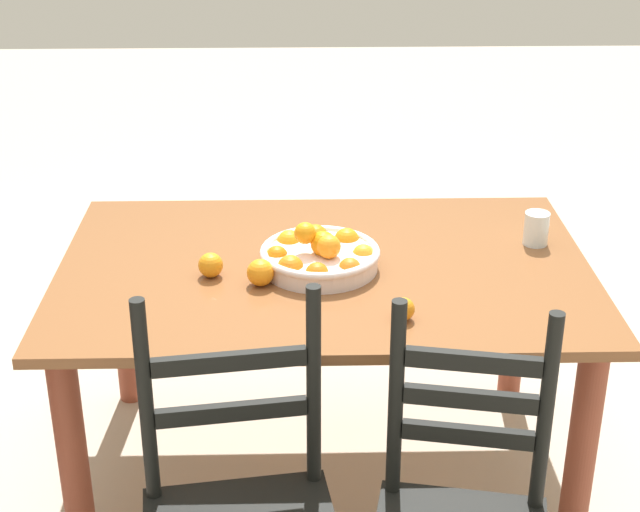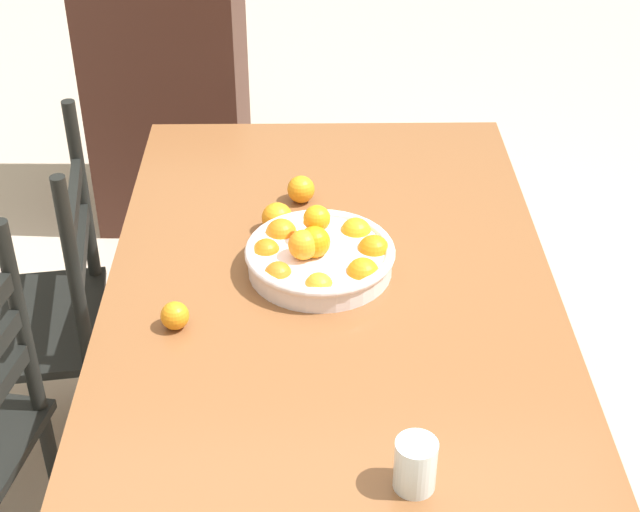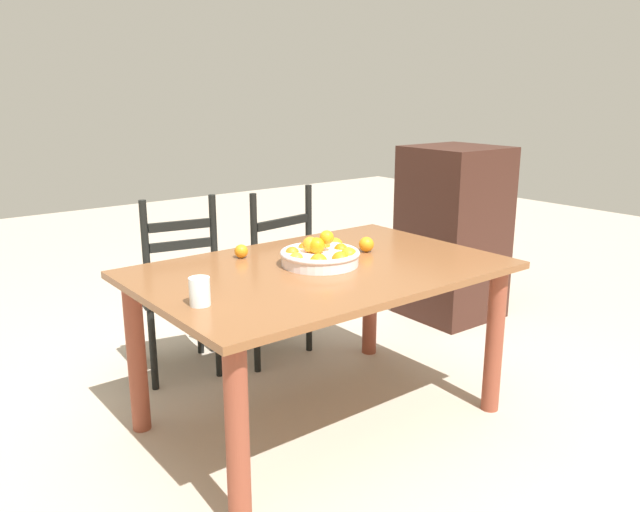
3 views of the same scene
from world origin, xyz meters
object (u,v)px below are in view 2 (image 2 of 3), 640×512
fruit_bowl (320,255)px  orange_loose_1 (175,316)px  drinking_glass (415,465)px  orange_loose_0 (301,189)px  cabinet (169,73)px  dining_table (330,313)px  orange_loose_2 (277,218)px  chair_by_cabinet (35,318)px

fruit_bowl → orange_loose_1: bearing=124.0°
orange_loose_1 → drinking_glass: 0.66m
orange_loose_0 → cabinet: bearing=22.3°
dining_table → orange_loose_2: 0.27m
chair_by_cabinet → orange_loose_0: (0.11, -0.72, 0.33)m
fruit_bowl → dining_table: bearing=-123.2°
orange_loose_0 → orange_loose_1: bearing=152.8°
chair_by_cabinet → cabinet: size_ratio=0.86×
drinking_glass → orange_loose_0: bearing=11.6°
fruit_bowl → orange_loose_0: fruit_bowl is taller
cabinet → orange_loose_2: 1.47m
dining_table → drinking_glass: 0.69m
chair_by_cabinet → cabinet: 1.37m
orange_loose_1 → fruit_bowl: bearing=-56.0°
cabinet → drinking_glass: (-2.22, -0.71, 0.22)m
fruit_bowl → orange_loose_1: size_ratio=5.64×
orange_loose_0 → orange_loose_2: (-0.15, 0.06, 0.00)m
chair_by_cabinet → orange_loose_2: chair_by_cabinet is taller
fruit_bowl → orange_loose_2: size_ratio=4.52×
dining_table → fruit_bowl: bearing=56.8°
chair_by_cabinet → cabinet: bearing=162.6°
chair_by_cabinet → orange_loose_1: chair_by_cabinet is taller
chair_by_cabinet → orange_loose_0: size_ratio=13.58×
chair_by_cabinet → fruit_bowl: size_ratio=2.77×
orange_loose_0 → orange_loose_2: bearing=158.0°
orange_loose_0 → chair_by_cabinet: bearing=98.7°
chair_by_cabinet → orange_loose_2: bearing=78.9°
cabinet → orange_loose_1: size_ratio=18.13×
chair_by_cabinet → orange_loose_2: (-0.03, -0.67, 0.34)m
chair_by_cabinet → orange_loose_0: bearing=90.6°
fruit_bowl → orange_loose_2: fruit_bowl is taller
dining_table → cabinet: 1.67m
dining_table → orange_loose_1: 0.42m
chair_by_cabinet → drinking_glass: size_ratio=9.44×
fruit_bowl → orange_loose_0: size_ratio=4.90×
dining_table → orange_loose_0: 0.37m
chair_by_cabinet → fruit_bowl: (-0.20, -0.77, 0.34)m
chair_by_cabinet → drinking_glass: (-0.88, -0.93, 0.35)m
orange_loose_0 → orange_loose_2: orange_loose_2 is taller
orange_loose_0 → orange_loose_1: 0.59m
cabinet → orange_loose_2: cabinet is taller
dining_table → orange_loose_2: bearing=34.9°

